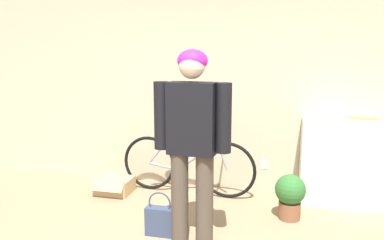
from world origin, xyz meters
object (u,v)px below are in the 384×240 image
potted_plant (290,194)px  bicycle (187,164)px  cardboard_box (115,185)px  person (192,134)px  banana (364,119)px  handbag (160,220)px

potted_plant → bicycle: bearing=160.0°
cardboard_box → bicycle: bearing=13.0°
person → banana: (1.67, 1.34, -0.02)m
person → bicycle: bearing=111.2°
handbag → cardboard_box: bearing=134.7°
bicycle → handbag: size_ratio=3.92×
person → handbag: (-0.34, 0.06, -0.88)m
banana → cardboard_box: banana is taller
cardboard_box → person: bearing=-38.3°
bicycle → banana: bearing=7.3°
bicycle → person: bearing=-70.0°
banana → cardboard_box: bearing=-173.2°
bicycle → banana: 2.13m
person → potted_plant: (0.89, 0.74, -0.76)m
banana → handbag: 2.52m
person → bicycle: size_ratio=1.03×
person → banana: bearing=43.2°
handbag → bicycle: bearing=91.2°
potted_plant → handbag: bearing=-150.9°
handbag → potted_plant: 1.40m
person → handbag: 0.94m
bicycle → banana: size_ratio=4.73×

